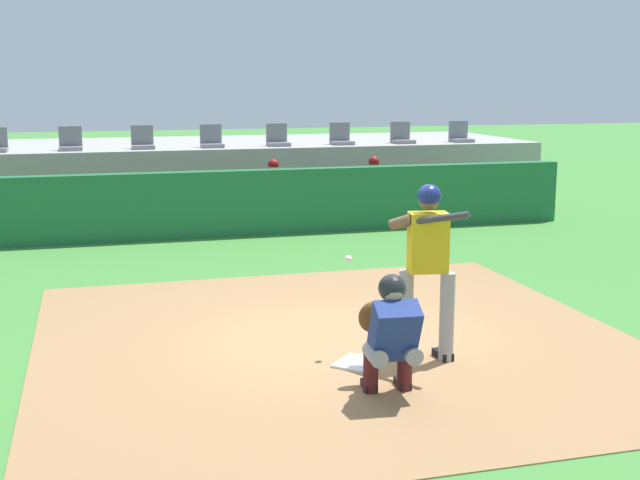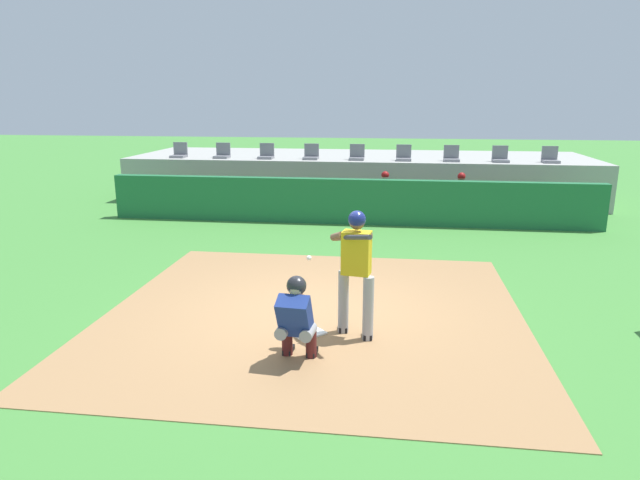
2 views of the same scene
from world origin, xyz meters
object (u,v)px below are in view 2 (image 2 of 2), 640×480
at_px(stadium_seat_0, 179,153).
at_px(stadium_seat_8, 550,158).
at_px(catcher_crouched, 296,315).
at_px(stadium_seat_3, 311,155).
at_px(stadium_seat_4, 357,155).
at_px(stadium_seat_6, 451,157).
at_px(stadium_seat_1, 222,154).
at_px(stadium_seat_7, 500,157).
at_px(dugout_player_1, 461,196).
at_px(home_plate, 306,332).
at_px(batter_at_plate, 356,266).
at_px(dugout_player_0, 385,194).
at_px(stadium_seat_2, 266,154).
at_px(stadium_seat_5, 404,156).

xyz_separation_m(stadium_seat_0, stadium_seat_8, (11.56, 0.00, 0.00)).
height_order(catcher_crouched, stadium_seat_3, stadium_seat_3).
relative_size(stadium_seat_4, stadium_seat_6, 1.00).
xyz_separation_m(stadium_seat_1, stadium_seat_3, (2.89, 0.00, 0.00)).
xyz_separation_m(stadium_seat_4, stadium_seat_6, (2.89, 0.00, 0.00)).
relative_size(stadium_seat_6, stadium_seat_7, 1.00).
bearing_deg(dugout_player_1, home_plate, -110.23).
bearing_deg(home_plate, catcher_crouched, -89.30).
xyz_separation_m(catcher_crouched, stadium_seat_4, (-0.01, 11.00, 0.93)).
relative_size(batter_at_plate, dugout_player_0, 1.39).
bearing_deg(stadium_seat_2, stadium_seat_4, 0.00).
bearing_deg(dugout_player_1, stadium_seat_5, 127.43).
bearing_deg(catcher_crouched, stadium_seat_5, 82.57).
relative_size(stadium_seat_3, stadium_seat_7, 1.00).
distance_m(catcher_crouched, stadium_seat_8, 12.45).
height_order(catcher_crouched, dugout_player_1, dugout_player_1).
height_order(dugout_player_1, stadium_seat_4, stadium_seat_4).
xyz_separation_m(stadium_seat_4, stadium_seat_8, (5.78, 0.00, 0.00)).
relative_size(batter_at_plate, dugout_player_1, 1.39).
bearing_deg(stadium_seat_5, stadium_seat_7, 0.00).
xyz_separation_m(stadium_seat_2, stadium_seat_7, (7.22, 0.00, 0.00)).
height_order(catcher_crouched, stadium_seat_2, stadium_seat_2).
bearing_deg(stadium_seat_2, stadium_seat_6, 0.00).
xyz_separation_m(batter_at_plate, dugout_player_1, (2.31, 8.14, -0.36)).
relative_size(stadium_seat_2, stadium_seat_6, 1.00).
distance_m(dugout_player_0, dugout_player_1, 2.07).
bearing_deg(stadium_seat_1, stadium_seat_4, 0.00).
bearing_deg(stadium_seat_6, stadium_seat_7, 0.00).
bearing_deg(batter_at_plate, stadium_seat_2, 109.38).
bearing_deg(batter_at_plate, stadium_seat_3, 101.85).
relative_size(stadium_seat_2, stadium_seat_7, 1.00).
relative_size(stadium_seat_2, stadium_seat_8, 1.00).
distance_m(stadium_seat_0, stadium_seat_8, 11.56).
bearing_deg(stadium_seat_3, dugout_player_0, -40.63).
xyz_separation_m(stadium_seat_1, stadium_seat_2, (1.44, 0.00, 0.00)).
relative_size(home_plate, stadium_seat_0, 0.92).
xyz_separation_m(stadium_seat_4, stadium_seat_5, (1.44, 0.00, 0.00)).
distance_m(dugout_player_1, stadium_seat_6, 2.21).
distance_m(home_plate, catcher_crouched, 1.01).
xyz_separation_m(dugout_player_0, stadium_seat_7, (3.41, 2.03, 0.86)).
height_order(stadium_seat_0, stadium_seat_8, same).
bearing_deg(stadium_seat_7, stadium_seat_2, 180.00).
xyz_separation_m(dugout_player_0, stadium_seat_8, (4.85, 2.03, 0.86)).
relative_size(stadium_seat_4, stadium_seat_8, 1.00).
distance_m(stadium_seat_1, stadium_seat_6, 7.22).
height_order(stadium_seat_2, stadium_seat_4, same).
distance_m(stadium_seat_0, stadium_seat_3, 4.33).
distance_m(dugout_player_1, stadium_seat_1, 7.66).
bearing_deg(stadium_seat_4, stadium_seat_6, 0.00).
bearing_deg(stadium_seat_0, stadium_seat_4, 0.00).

